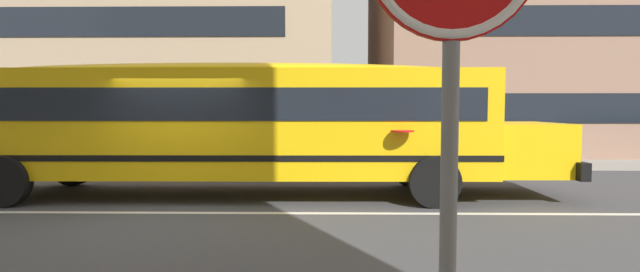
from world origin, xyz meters
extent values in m
plane|color=#424244|center=(0.00, 0.00, 0.00)|extent=(400.00, 400.00, 0.00)
cube|color=gray|center=(0.00, 7.44, 0.01)|extent=(120.00, 3.00, 0.01)
cube|color=silver|center=(0.00, 0.00, 0.00)|extent=(110.00, 0.16, 0.01)
cube|color=yellow|center=(0.75, 1.77, 1.61)|extent=(11.06, 2.59, 2.21)
cube|color=yellow|center=(7.07, 1.81, 1.05)|extent=(1.62, 2.12, 1.10)
cube|color=black|center=(7.88, 1.82, 0.68)|extent=(0.22, 2.51, 0.36)
cube|color=black|center=(0.75, 1.77, 2.00)|extent=(10.39, 2.62, 0.64)
cube|color=black|center=(0.75, 1.77, 0.95)|extent=(11.08, 2.62, 0.12)
ellipsoid|color=yellow|center=(0.75, 1.77, 2.71)|extent=(10.61, 2.38, 0.36)
cylinder|color=red|center=(4.29, 0.36, 1.50)|extent=(0.44, 0.44, 0.03)
cylinder|color=black|center=(4.94, 3.05, 0.50)|extent=(1.01, 0.29, 1.00)
cylinder|color=black|center=(4.95, 0.54, 0.50)|extent=(1.01, 0.29, 1.00)
cylinder|color=black|center=(-3.45, 2.99, 0.50)|extent=(1.01, 0.29, 1.00)
cylinder|color=black|center=(-3.44, 0.48, 0.50)|extent=(1.01, 0.29, 1.00)
cube|color=black|center=(-7.63, 8.92, 1.92)|extent=(17.92, 0.04, 1.10)
cube|color=black|center=(-7.63, 8.92, 5.12)|extent=(17.92, 0.04, 1.10)
camera|label=1|loc=(2.87, -8.44, 1.93)|focal=26.17mm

